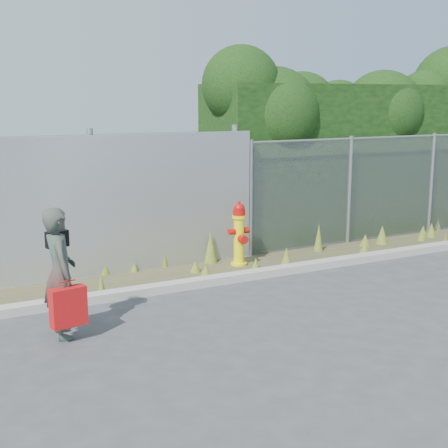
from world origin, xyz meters
name	(u,v)px	position (x,y,z in m)	size (l,w,h in m)	color
ground	(296,318)	(0.00, 0.00, 0.00)	(80.00, 80.00, 0.00)	#3D3D3F
curb	(229,278)	(0.00, 1.80, 0.06)	(16.00, 0.22, 0.12)	#9D988E
weed_strip	(225,262)	(0.27, 2.47, 0.11)	(16.00, 1.32, 0.55)	#474128
chainlink_fence	(392,187)	(4.25, 3.00, 1.03)	(6.50, 0.07, 2.05)	gray
hedge	(366,134)	(4.38, 3.99, 2.01)	(7.57, 1.97, 3.88)	black
fire_hydrant	(239,235)	(0.57, 2.52, 0.53)	(0.36, 0.33, 1.09)	#FFEB0D
woman	(60,273)	(-2.76, 0.77, 0.77)	(0.56, 0.37, 1.54)	#0F6552
red_tote_bag	(68,307)	(-2.74, 0.53, 0.43)	(0.41, 0.15, 0.54)	red
black_shoulder_bag	(57,239)	(-2.74, 0.93, 1.14)	(0.26, 0.11, 0.19)	black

